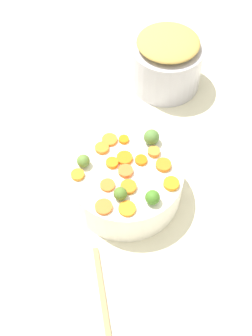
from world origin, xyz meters
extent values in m
cube|color=beige|center=(0.00, 0.00, 0.01)|extent=(2.40, 2.40, 0.02)
cylinder|color=white|center=(0.03, -0.05, 0.07)|extent=(0.28, 0.28, 0.10)
cylinder|color=#B5B3C3|center=(-0.31, -0.30, 0.09)|extent=(0.21, 0.21, 0.14)
ellipsoid|color=tan|center=(-0.31, -0.30, 0.18)|extent=(0.18, 0.18, 0.03)
cylinder|color=orange|center=(0.01, -0.15, 0.13)|extent=(0.05, 0.05, 0.01)
cylinder|color=orange|center=(0.09, -0.04, 0.13)|extent=(0.04, 0.04, 0.01)
cylinder|color=orange|center=(-0.06, -0.05, 0.13)|extent=(0.03, 0.03, 0.01)
cylinder|color=orange|center=(0.04, -0.14, 0.13)|extent=(0.05, 0.05, 0.01)
cylinder|color=orange|center=(0.05, -0.01, 0.13)|extent=(0.05, 0.05, 0.01)
cylinder|color=orange|center=(0.03, -0.05, 0.13)|extent=(0.04, 0.04, 0.01)
cylinder|color=orange|center=(-0.05, -0.01, 0.13)|extent=(0.05, 0.05, 0.01)
cylinder|color=orange|center=(0.01, -0.08, 0.13)|extent=(0.05, 0.05, 0.01)
cylinder|color=orange|center=(-0.02, -0.13, 0.13)|extent=(0.03, 0.03, 0.01)
cylinder|color=orange|center=(0.13, -0.11, 0.13)|extent=(0.04, 0.04, 0.01)
cylinder|color=orange|center=(-0.02, -0.05, 0.13)|extent=(0.04, 0.04, 0.01)
cylinder|color=orange|center=(0.04, -0.09, 0.13)|extent=(0.04, 0.04, 0.01)
cylinder|color=orange|center=(-0.03, 0.04, 0.13)|extent=(0.05, 0.05, 0.01)
cylinder|color=orange|center=(0.13, 0.00, 0.13)|extent=(0.04, 0.04, 0.01)
cylinder|color=orange|center=(0.09, 0.04, 0.13)|extent=(0.05, 0.05, 0.01)
sphere|color=#51762A|center=(0.08, 0.00, 0.14)|extent=(0.03, 0.03, 0.03)
sphere|color=olive|center=(0.10, -0.13, 0.14)|extent=(0.03, 0.03, 0.03)
sphere|color=#427B25|center=(0.03, 0.05, 0.14)|extent=(0.03, 0.03, 0.03)
sphere|color=#517B38|center=(-0.07, -0.08, 0.14)|extent=(0.04, 0.04, 0.04)
cube|color=tan|center=(0.24, 0.15, 0.02)|extent=(0.13, 0.25, 0.01)
camera|label=1|loc=(0.38, 0.42, 0.98)|focal=46.65mm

